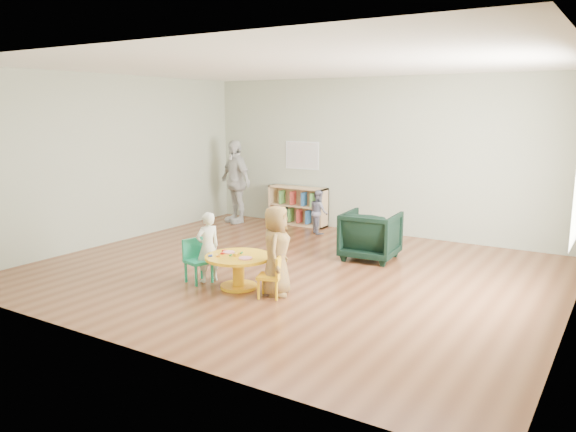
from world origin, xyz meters
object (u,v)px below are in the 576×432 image
object	(u,v)px
kid_chair_left	(197,259)
armchair	(371,235)
activity_table	(238,265)
kid_chair_right	(273,275)
child_left	(208,247)
bookshelf	(298,206)
child_right	(276,251)
toddler	(319,212)
adult_caretaker	(235,181)

from	to	relation	value
kid_chair_left	armchair	xyz separation A→B (m)	(1.46, 2.26, 0.06)
activity_table	kid_chair_right	size ratio (longest dim) A/B	1.64
armchair	activity_table	bearing A→B (deg)	64.04
armchair	child_left	xyz separation A→B (m)	(-1.35, -2.16, 0.10)
activity_table	kid_chair_right	distance (m)	0.58
bookshelf	armchair	size ratio (longest dim) A/B	1.49
kid_chair_left	bookshelf	bearing A→B (deg)	-152.19
bookshelf	child_right	size ratio (longest dim) A/B	1.09
kid_chair_right	child_right	xyz separation A→B (m)	(-0.02, 0.11, 0.28)
kid_chair_left	toddler	distance (m)	3.41
armchair	child_right	distance (m)	2.17
armchair	toddler	size ratio (longest dim) A/B	1.00
armchair	toddler	xyz separation A→B (m)	(-1.53, 1.15, 0.03)
adult_caretaker	kid_chair_left	bearing A→B (deg)	-38.32
child_left	child_right	distance (m)	1.06
child_right	toddler	distance (m)	3.52
kid_chair_right	adult_caretaker	size ratio (longest dim) A/B	0.31
child_left	adult_caretaker	distance (m)	3.96
toddler	armchair	bearing A→B (deg)	-173.73
kid_chair_left	child_left	world-z (taller)	child_left
kid_chair_right	bookshelf	world-z (taller)	bookshelf
activity_table	kid_chair_right	xyz separation A→B (m)	(0.57, -0.08, -0.02)
kid_chair_left	adult_caretaker	bearing A→B (deg)	-133.95
toddler	adult_caretaker	world-z (taller)	adult_caretaker
activity_table	kid_chair_left	distance (m)	0.62
bookshelf	child_right	distance (m)	4.28
activity_table	kid_chair_right	world-z (taller)	kid_chair_right
kid_chair_left	bookshelf	distance (m)	4.00
toddler	child_right	bearing A→B (deg)	153.82
adult_caretaker	child_left	bearing A→B (deg)	-36.22
activity_table	adult_caretaker	distance (m)	4.27
child_left	adult_caretaker	world-z (taller)	adult_caretaker
activity_table	child_right	distance (m)	0.61
bookshelf	toddler	distance (m)	0.90
child_left	activity_table	bearing A→B (deg)	108.65
kid_chair_left	adult_caretaker	size ratio (longest dim) A/B	0.35
toddler	adult_caretaker	size ratio (longest dim) A/B	0.49
child_left	toddler	distance (m)	3.32
bookshelf	armchair	bearing A→B (deg)	-36.04
activity_table	kid_chair_left	xyz separation A→B (m)	(-0.61, -0.08, 0.01)
armchair	child_left	distance (m)	2.55
kid_chair_left	activity_table	bearing A→B (deg)	113.86
armchair	child_right	size ratio (longest dim) A/B	0.73
child_left	child_right	world-z (taller)	child_right
toddler	adult_caretaker	xyz separation A→B (m)	(-1.91, 0.03, 0.42)
kid_chair_right	kid_chair_left	bearing A→B (deg)	70.63
armchair	adult_caretaker	bearing A→B (deg)	-23.56
activity_table	child_left	distance (m)	0.53
child_left	adult_caretaker	xyz separation A→B (m)	(-2.09, 3.34, 0.36)
armchair	child_right	world-z (taller)	child_right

